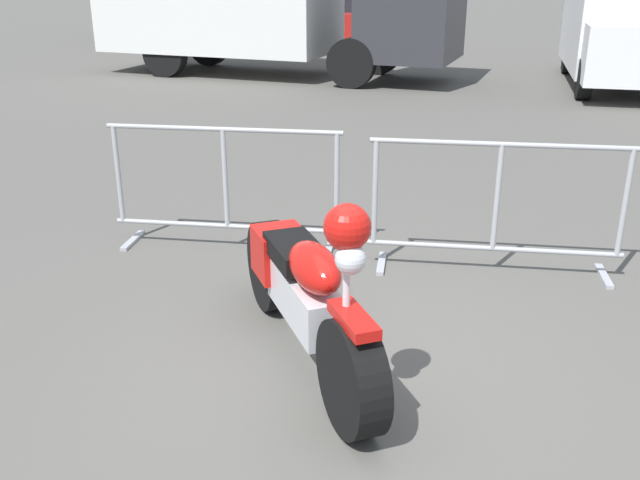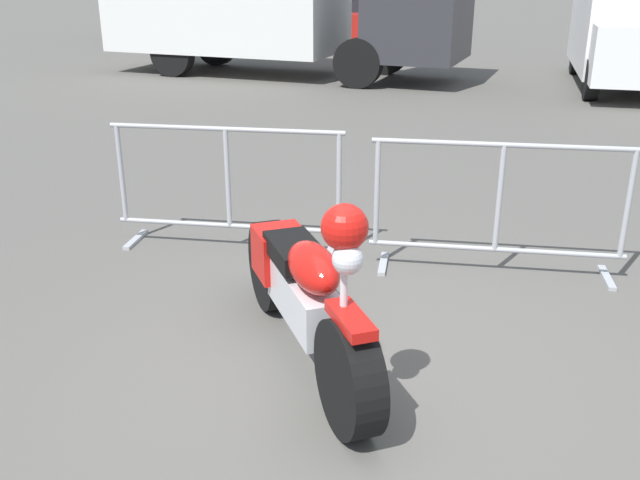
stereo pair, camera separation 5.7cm
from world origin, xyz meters
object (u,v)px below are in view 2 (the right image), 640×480
Objects in this scene: parked_car_black at (173,16)px; pedestrian at (624,20)px; parked_car_red at (349,17)px; parked_car_green at (259,14)px; crowd_barrier_near at (228,187)px; motorcycle at (304,290)px; delivery_van at (634,22)px; crowd_barrier_far at (498,208)px.

parked_car_black is 2.42× the size of pedestrian.
parked_car_green is at bearing 90.89° from parked_car_red.
parked_car_black is (-8.36, 16.87, 0.13)m from crowd_barrier_near.
delivery_van reaches higher than motorcycle.
pedestrian is at bearing -95.33° from parked_car_green.
parked_car_red is at bearing -87.60° from parked_car_black.
delivery_van reaches higher than parked_car_black.
crowd_barrier_far is 0.43× the size of parked_car_green.
pedestrian is (13.48, -1.76, 0.24)m from parked_car_black.
delivery_van reaches higher than crowd_barrier_far.
parked_car_black is at bearing 116.37° from crowd_barrier_near.
pedestrian reaches higher than parked_car_green.
crowd_barrier_near is 16.88m from parked_car_red.
crowd_barrier_near is at bearing -158.11° from parked_car_green.
parked_car_green is (-7.65, 16.86, 0.23)m from crowd_barrier_far.
motorcycle is 2.00m from crowd_barrier_far.
parked_car_black is 0.88× the size of parked_car_green.
crowd_barrier_far is at bearing -160.19° from parked_car_red.
parked_car_green is 1.04× the size of parked_car_red.
crowd_barrier_far is at bearing 111.73° from pedestrian.
delivery_van is at bearing -113.54° from parked_car_black.
delivery_van is at bearing 130.54° from motorcycle.
motorcycle is at bearing -16.32° from delivery_van.
parked_car_red is (-7.05, 6.61, -0.50)m from delivery_van.
delivery_van is 1.08× the size of parked_car_green.
crowd_barrier_near is at bearing -24.33° from delivery_van.
crowd_barrier_far is at bearing -151.49° from parked_car_green.
crowd_barrier_near is 0.49× the size of parked_car_black.
crowd_barrier_near is at bearing -178.83° from motorcycle.
parked_car_red is (2.95, -0.17, -0.03)m from parked_car_green.
parked_car_green is 10.68m from pedestrian.
pedestrian is (5.12, 15.12, 0.37)m from crowd_barrier_near.
parked_car_green reaches higher than crowd_barrier_near.
crowd_barrier_far is at bearing 0.00° from crowd_barrier_near.
delivery_van is at bearing -120.01° from parked_car_green.
delivery_van reaches higher than crowd_barrier_near.
parked_car_green is at bearing 166.46° from motorcycle.
parked_car_red reaches higher than motorcycle.
crowd_barrier_near is 15.96m from pedestrian.
parked_car_green reaches higher than motorcycle.
parked_car_red is at bearing -89.11° from parked_car_green.
pedestrian reaches higher than motorcycle.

